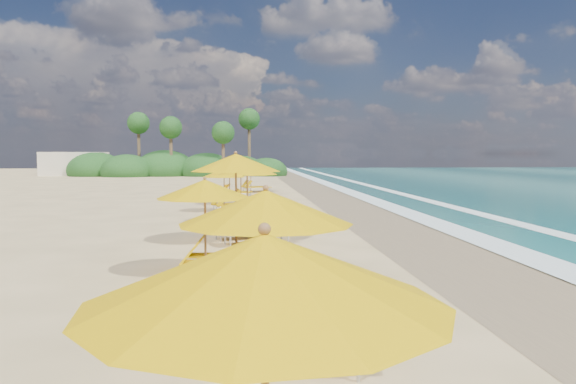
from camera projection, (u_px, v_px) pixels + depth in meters
name	position (u px, v px, depth m)	size (l,w,h in m)	color
ground	(288.00, 225.00, 20.15)	(160.00, 160.00, 0.00)	#D7B57E
wet_sand	(395.00, 223.00, 20.47)	(4.00, 160.00, 0.01)	#8E7955
surf_foam	(465.00, 222.00, 20.68)	(4.00, 160.00, 0.01)	white
station_0	(291.00, 383.00, 3.27)	(2.85, 2.81, 2.21)	olive
station_1	(280.00, 263.00, 6.83)	(2.53, 2.37, 2.22)	olive
station_2	(213.00, 220.00, 11.78)	(2.34, 2.17, 2.11)	olive
station_3	(243.00, 191.00, 16.00)	(3.38, 3.30, 2.68)	olive
station_4	(252.00, 188.00, 20.53)	(3.09, 3.09, 2.33)	olive
station_5	(227.00, 187.00, 24.57)	(2.58, 2.54, 2.00)	olive
station_6	(244.00, 180.00, 27.90)	(2.63, 2.49, 2.25)	olive
station_7	(232.00, 177.00, 32.10)	(2.72, 2.60, 2.26)	olive
station_8	(253.00, 173.00, 36.94)	(2.82, 2.73, 2.27)	olive
treeline	(174.00, 167.00, 64.56)	(25.80, 8.80, 9.74)	#163D14
beach_building	(75.00, 164.00, 66.06)	(7.00, 5.00, 2.80)	beige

